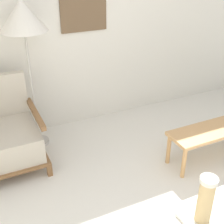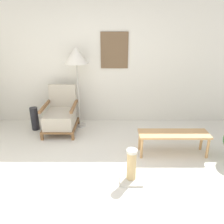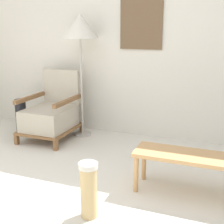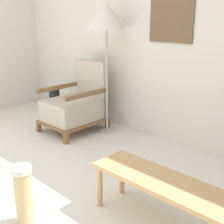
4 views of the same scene
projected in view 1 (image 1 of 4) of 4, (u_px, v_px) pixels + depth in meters
name	position (u px, v px, depth m)	size (l,w,h in m)	color
wall_back	(68.00, 18.00, 3.57)	(8.00, 0.09, 2.70)	silver
armchair	(10.00, 135.00, 3.25)	(0.63, 0.76, 0.90)	brown
floor_lamp	(23.00, 19.00, 3.06)	(0.48, 0.48, 1.64)	#B7B2A8
coffee_table	(218.00, 131.00, 3.33)	(1.14, 0.34, 0.38)	tan
scratching_post	(204.00, 206.00, 2.57)	(0.31, 0.31, 0.48)	beige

